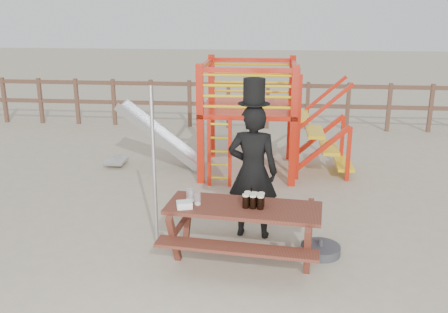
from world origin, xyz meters
The scene contains 10 objects.
ground centered at (0.00, 0.00, 0.00)m, with size 60.00×60.00×0.00m, color tan.
back_fence centered at (0.00, 7.00, 0.74)m, with size 15.09×0.09×1.20m.
playground_fort centered at (0.12, 3.58, 1.07)m, with size 4.71×1.84×2.10m.
picnic_table centered at (0.32, 0.05, 0.45)m, with size 1.98×1.47×0.72m.
man_with_hat centered at (0.40, 0.77, 0.97)m, with size 0.70×0.49×2.16m.
metal_pole centered at (-0.81, 0.28, 1.06)m, with size 0.05×0.05×2.13m, color #B2B2B7.
parasol_base centered at (1.30, 0.30, 0.06)m, with size 0.50×0.50×0.21m.
paper_bag centered at (-0.37, -0.07, 0.76)m, with size 0.18×0.14×0.08m, color white.
stout_pints centered at (0.45, 0.04, 0.81)m, with size 0.26×0.19×0.17m.
empty_glasses centered at (-0.30, 0.12, 0.79)m, with size 0.20×0.21×0.15m.
Camera 1 is at (0.65, -5.50, 3.05)m, focal length 40.00 mm.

